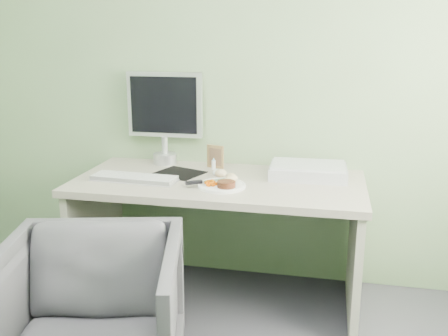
% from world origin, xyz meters
% --- Properties ---
extents(wall_back, '(3.50, 0.00, 3.50)m').
position_xyz_m(wall_back, '(0.00, 2.00, 1.35)').
color(wall_back, gray).
rests_on(wall_back, floor).
extents(desk, '(1.60, 0.75, 0.73)m').
position_xyz_m(desk, '(0.00, 1.62, 0.55)').
color(desk, '#AFA393').
rests_on(desk, floor).
extents(plate, '(0.26, 0.26, 0.01)m').
position_xyz_m(plate, '(0.05, 1.50, 0.74)').
color(plate, white).
rests_on(plate, desk).
extents(steak, '(0.10, 0.10, 0.03)m').
position_xyz_m(steak, '(0.08, 1.46, 0.76)').
color(steak, black).
rests_on(steak, plate).
extents(potato_pile, '(0.13, 0.10, 0.06)m').
position_xyz_m(potato_pile, '(0.09, 1.55, 0.78)').
color(potato_pile, tan).
rests_on(potato_pile, plate).
extents(carrot_heap, '(0.07, 0.06, 0.04)m').
position_xyz_m(carrot_heap, '(-0.00, 1.47, 0.76)').
color(carrot_heap, '#FE6B05').
rests_on(carrot_heap, plate).
extents(steak_knife, '(0.21, 0.16, 0.02)m').
position_xyz_m(steak_knife, '(-0.07, 1.48, 0.76)').
color(steak_knife, silver).
rests_on(steak_knife, plate).
extents(mousepad, '(0.32, 0.30, 0.00)m').
position_xyz_m(mousepad, '(-0.25, 1.71, 0.73)').
color(mousepad, black).
rests_on(mousepad, desk).
extents(keyboard, '(0.48, 0.17, 0.02)m').
position_xyz_m(keyboard, '(-0.45, 1.51, 0.75)').
color(keyboard, white).
rests_on(keyboard, desk).
extents(computer_mouse, '(0.06, 0.10, 0.03)m').
position_xyz_m(computer_mouse, '(-0.03, 1.72, 0.75)').
color(computer_mouse, white).
rests_on(computer_mouse, desk).
extents(photo_frame, '(0.11, 0.05, 0.14)m').
position_xyz_m(photo_frame, '(-0.07, 1.87, 0.80)').
color(photo_frame, olive).
rests_on(photo_frame, desk).
extents(eyedrop_bottle, '(0.02, 0.02, 0.07)m').
position_xyz_m(eyedrop_bottle, '(-0.08, 1.84, 0.76)').
color(eyedrop_bottle, white).
rests_on(eyedrop_bottle, desk).
extents(scanner, '(0.43, 0.30, 0.07)m').
position_xyz_m(scanner, '(0.48, 1.78, 0.76)').
color(scanner, silver).
rests_on(scanner, desk).
extents(monitor, '(0.47, 0.15, 0.56)m').
position_xyz_m(monitor, '(-0.41, 1.94, 1.05)').
color(monitor, silver).
rests_on(monitor, desk).
extents(desk_chair, '(0.90, 0.92, 0.70)m').
position_xyz_m(desk_chair, '(-0.35, 0.72, 0.35)').
color(desk_chair, '#3A393E').
rests_on(desk_chair, floor).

